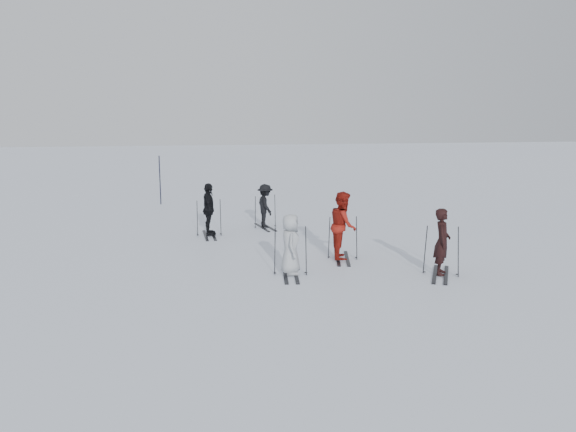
% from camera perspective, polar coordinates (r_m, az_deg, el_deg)
% --- Properties ---
extents(ground, '(120.00, 120.00, 0.00)m').
position_cam_1_polar(ground, '(15.69, 0.68, -4.23)').
color(ground, silver).
rests_on(ground, ground).
extents(skier_near_dark, '(0.63, 0.72, 1.65)m').
position_cam_1_polar(skier_near_dark, '(14.31, 15.38, -2.64)').
color(skier_near_dark, black).
rests_on(skier_near_dark, ground).
extents(skier_red, '(0.89, 1.03, 1.85)m').
position_cam_1_polar(skier_red, '(15.41, 5.61, -1.03)').
color(skier_red, maroon).
rests_on(skier_red, ground).
extents(skier_grey, '(0.57, 0.79, 1.50)m').
position_cam_1_polar(skier_grey, '(13.85, 0.25, -2.99)').
color(skier_grey, '#A5AAAE').
rests_on(skier_grey, ground).
extents(skier_uphill_left, '(0.44, 1.01, 1.71)m').
position_cam_1_polar(skier_uphill_left, '(18.49, -8.05, 0.59)').
color(skier_uphill_left, black).
rests_on(skier_uphill_left, ground).
extents(skier_uphill_far, '(0.72, 1.06, 1.51)m').
position_cam_1_polar(skier_uphill_far, '(19.69, -2.33, 0.98)').
color(skier_uphill_far, black).
rests_on(skier_uphill_far, ground).
extents(skis_near_dark, '(1.99, 1.64, 1.28)m').
position_cam_1_polar(skis_near_dark, '(14.35, 15.34, -3.34)').
color(skis_near_dark, black).
rests_on(skis_near_dark, ground).
extents(skis_red, '(1.85, 1.26, 1.23)m').
position_cam_1_polar(skis_red, '(15.47, 5.59, -2.15)').
color(skis_red, black).
rests_on(skis_red, ground).
extents(skis_grey, '(1.83, 1.14, 1.26)m').
position_cam_1_polar(skis_grey, '(13.88, 0.25, -3.49)').
color(skis_grey, black).
rests_on(skis_grey, ground).
extents(skis_uphill_left, '(1.72, 0.94, 1.23)m').
position_cam_1_polar(skis_uphill_left, '(18.53, -8.03, -0.13)').
color(skis_uphill_left, black).
rests_on(skis_uphill_left, ground).
extents(skis_uphill_far, '(1.75, 1.13, 1.19)m').
position_cam_1_polar(skis_uphill_far, '(19.72, -2.32, 0.52)').
color(skis_uphill_far, black).
rests_on(skis_uphill_far, ground).
extents(piste_marker, '(0.06, 0.06, 2.16)m').
position_cam_1_polar(piste_marker, '(25.49, -12.88, 3.57)').
color(piste_marker, black).
rests_on(piste_marker, ground).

